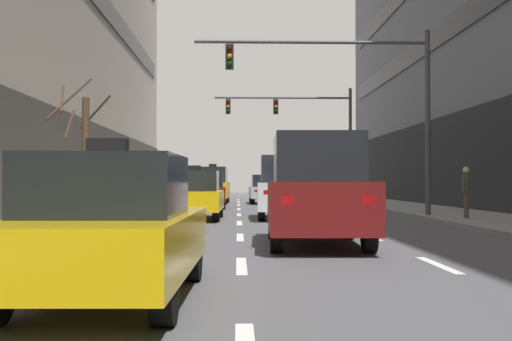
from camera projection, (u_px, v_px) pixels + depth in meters
name	position (u px, v px, depth m)	size (l,w,h in m)	color
ground_plane	(316.00, 246.00, 12.83)	(120.00, 120.00, 0.00)	#515156
lane_stripe_l1_s3	(241.00, 265.00, 9.79)	(0.16, 2.00, 0.01)	silver
lane_stripe_l1_s4	(240.00, 237.00, 14.78)	(0.16, 2.00, 0.01)	silver
lane_stripe_l1_s5	(239.00, 223.00, 19.78)	(0.16, 2.00, 0.01)	silver
lane_stripe_l1_s6	(239.00, 215.00, 24.78)	(0.16, 2.00, 0.01)	silver
lane_stripe_l1_s7	(239.00, 209.00, 29.78)	(0.16, 2.00, 0.01)	silver
lane_stripe_l1_s8	(239.00, 205.00, 34.77)	(0.16, 2.00, 0.01)	silver
lane_stripe_l1_s9	(238.00, 202.00, 39.77)	(0.16, 2.00, 0.01)	silver
lane_stripe_l1_s10	(238.00, 200.00, 44.77)	(0.16, 2.00, 0.01)	silver
lane_stripe_l2_s3	(438.00, 265.00, 9.87)	(0.16, 2.00, 0.01)	silver
lane_stripe_l2_s4	(371.00, 237.00, 14.87)	(0.16, 2.00, 0.01)	silver
lane_stripe_l2_s5	(337.00, 223.00, 19.87)	(0.16, 2.00, 0.01)	silver
lane_stripe_l2_s6	(317.00, 214.00, 24.87)	(0.16, 2.00, 0.01)	silver
lane_stripe_l2_s7	(304.00, 209.00, 29.86)	(0.16, 2.00, 0.01)	silver
lane_stripe_l2_s8	(294.00, 205.00, 34.86)	(0.16, 2.00, 0.01)	silver
lane_stripe_l2_s9	(287.00, 202.00, 39.86)	(0.16, 2.00, 0.01)	silver
lane_stripe_l2_s10	(282.00, 200.00, 44.85)	(0.16, 2.00, 0.01)	silver
taxi_driving_0	(213.00, 185.00, 37.30)	(1.95, 4.43, 2.30)	black
taxi_driving_1	(194.00, 196.00, 21.62)	(1.90, 4.41, 1.82)	black
car_driving_2	(316.00, 190.00, 12.95)	(2.09, 4.66, 2.22)	black
car_driving_3	(206.00, 191.00, 30.90)	(1.99, 4.62, 1.72)	black
car_driving_4	(266.00, 189.00, 37.15)	(1.91, 4.46, 1.66)	black
taxi_driving_5	(110.00, 229.00, 6.96)	(1.87, 4.25, 1.75)	black
car_driving_6	(285.00, 188.00, 22.11)	(1.99, 4.50, 2.15)	black
traffic_signal_0	(358.00, 87.00, 21.92)	(8.08, 0.35, 6.34)	#4C4C51
traffic_signal_1	(304.00, 122.00, 36.95)	(7.94, 0.35, 6.53)	#4C4C51
street_tree_0	(84.00, 150.00, 18.76)	(1.85, 1.98, 4.36)	#4C3823
pedestrian_0	(466.00, 188.00, 20.05)	(0.27, 0.52, 1.61)	brown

